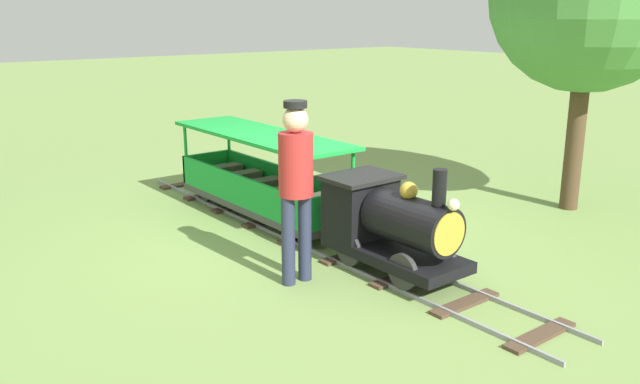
# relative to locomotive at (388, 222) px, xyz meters

# --- Properties ---
(ground_plane) EXTENTS (60.00, 60.00, 0.00)m
(ground_plane) POSITION_rel_locomotive_xyz_m (0.00, -1.08, -0.48)
(ground_plane) COLOR #75934C
(track) EXTENTS (0.73, 6.40, 0.04)m
(track) POSITION_rel_locomotive_xyz_m (0.00, -1.21, -0.47)
(track) COLOR gray
(track) RESTS_ON ground_plane
(locomotive) EXTENTS (0.69, 1.45, 1.05)m
(locomotive) POSITION_rel_locomotive_xyz_m (0.00, 0.00, 0.00)
(locomotive) COLOR black
(locomotive) RESTS_ON ground_plane
(passenger_car) EXTENTS (0.79, 2.70, 0.97)m
(passenger_car) POSITION_rel_locomotive_xyz_m (0.00, -2.11, -0.06)
(passenger_car) COLOR #3F3F3F
(passenger_car) RESTS_ON ground_plane
(conductor_person) EXTENTS (0.30, 0.30, 1.62)m
(conductor_person) POSITION_rel_locomotive_xyz_m (0.80, -0.33, 0.47)
(conductor_person) COLOR #282D47
(conductor_person) RESTS_ON ground_plane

